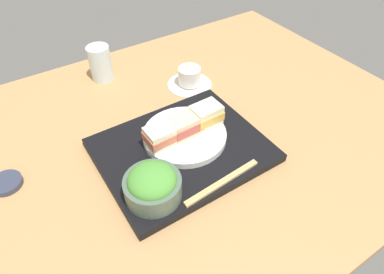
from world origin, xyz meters
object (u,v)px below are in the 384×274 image
sandwich_plate (185,135)px  sandwich_middle (184,125)px  sandwich_far (206,115)px  salad_bowl (153,185)px  coffee_cup (189,78)px  small_sauce_dish (6,183)px  chopsticks_pair (223,182)px  sandwich_near (161,136)px  drinking_glass (100,63)px

sandwich_plate → sandwich_middle: sandwich_middle is taller
sandwich_far → salad_bowl: 24.60cm
coffee_cup → small_sauce_dish: size_ratio=1.94×
small_sauce_dish → sandwich_middle: bearing=-14.7°
salad_bowl → chopsticks_pair: size_ratio=0.60×
sandwich_plate → sandwich_far: 7.48cm
sandwich_middle → small_sauce_dish: size_ratio=1.10×
sandwich_near → coffee_cup: bearing=44.8°
coffee_cup → small_sauce_dish: (-56.87, -10.75, -1.77)cm
chopsticks_pair → drinking_glass: drinking_glass is taller
sandwich_middle → chopsticks_pair: bearing=-92.0°
drinking_glass → sandwich_far: bearing=-72.6°
sandwich_near → sandwich_middle: bearing=0.6°
salad_bowl → chopsticks_pair: bearing=-20.8°
sandwich_middle → sandwich_far: bearing=0.6°
sandwich_near → chopsticks_pair: bearing=-70.7°
salad_bowl → small_sauce_dish: 35.02cm
small_sauce_dish → sandwich_plate: bearing=-14.7°
sandwich_middle → small_sauce_dish: (-41.58, 10.88, -5.66)cm
coffee_cup → sandwich_far: bearing=-112.1°
sandwich_plate → salad_bowl: bearing=-142.7°
sandwich_near → salad_bowl: (-8.60, -11.46, -0.59)cm
sandwich_plate → drinking_glass: size_ratio=1.91×
sandwich_middle → salad_bowl: (-15.14, -11.53, -0.66)cm
sandwich_near → drinking_glass: (0.50, 40.27, -0.74)cm
sandwich_near → sandwich_middle: size_ratio=1.00×
coffee_cup → sandwich_middle: bearing=-125.3°
small_sauce_dish → salad_bowl: bearing=-40.3°
salad_bowl → sandwich_middle: bearing=37.3°
salad_bowl → small_sauce_dish: (-26.44, 22.41, -5.00)cm
sandwich_middle → sandwich_near: bearing=-179.4°
salad_bowl → sandwich_far: bearing=28.2°
sandwich_middle → drinking_glass: 40.65cm
sandwich_near → coffee_cup: size_ratio=0.57×
sandwich_far → small_sauce_dish: (-48.11, 10.81, -5.93)cm
sandwich_near → coffee_cup: 31.02cm
sandwich_far → coffee_cup: (8.76, 21.56, -4.16)cm
sandwich_far → chopsticks_pair: bearing=-112.7°
sandwich_near → sandwich_far: bearing=0.6°
sandwich_near → chopsticks_pair: (5.93, -16.97, -3.79)cm
sandwich_far → salad_bowl: size_ratio=0.63×
drinking_glass → small_sauce_dish: drinking_glass is taller
sandwich_near → sandwich_middle: (6.54, 0.07, 0.07)cm
salad_bowl → chopsticks_pair: 15.87cm
coffee_cup → drinking_glass: size_ratio=1.25×
sandwich_near → salad_bowl: 14.34cm
sandwich_near → coffee_cup: (21.83, 21.70, -3.82)cm
sandwich_middle → sandwich_far: size_ratio=1.01×
salad_bowl → small_sauce_dish: size_ratio=1.73×
sandwich_plate → drinking_glass: drinking_glass is taller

